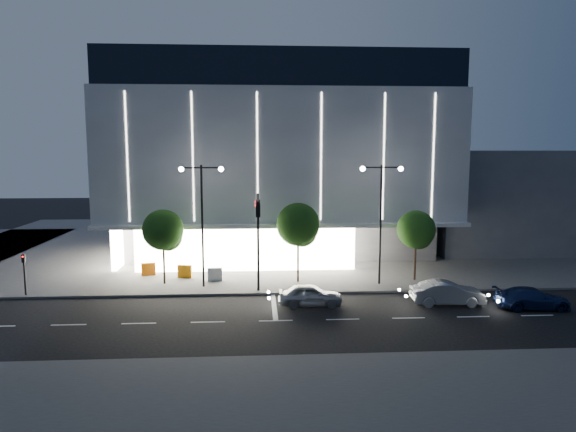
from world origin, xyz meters
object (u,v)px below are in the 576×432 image
at_px(tree_left, 163,232).
at_px(barrier_d, 215,274).
at_px(barrier_a, 148,269).
at_px(ped_signal_far, 24,270).
at_px(traffic_mast, 258,225).
at_px(street_lamp_east, 381,206).
at_px(car_lead, 310,295).
at_px(barrier_c, 185,271).
at_px(car_second, 447,293).
at_px(tree_right, 416,232).
at_px(street_lamp_west, 202,207).
at_px(tree_mid, 298,227).
at_px(car_third, 532,298).

height_order(tree_left, barrier_d, tree_left).
bearing_deg(barrier_a, ped_signal_far, -156.21).
relative_size(ped_signal_far, barrier_a, 2.73).
bearing_deg(ped_signal_far, barrier_a, 35.46).
bearing_deg(ped_signal_far, traffic_mast, -4.15).
xyz_separation_m(street_lamp_east, car_lead, (-5.65, -4.67, -5.25)).
bearing_deg(tree_left, barrier_c, 53.87).
height_order(ped_signal_far, barrier_c, ped_signal_far).
bearing_deg(barrier_c, traffic_mast, -31.83).
xyz_separation_m(traffic_mast, car_lead, (3.35, -2.01, -4.32)).
bearing_deg(barrier_a, barrier_c, -29.51).
bearing_deg(barrier_a, tree_left, -68.27).
xyz_separation_m(traffic_mast, car_second, (12.31, -2.30, -4.25)).
relative_size(barrier_a, barrier_d, 1.00).
xyz_separation_m(street_lamp_east, tree_right, (3.03, 1.02, -2.07)).
bearing_deg(traffic_mast, barrier_d, 127.76).
xyz_separation_m(street_lamp_west, barrier_d, (0.70, 1.60, -5.31)).
height_order(tree_left, car_second, tree_left).
bearing_deg(barrier_d, ped_signal_far, -168.21).
distance_m(traffic_mast, tree_left, 7.95).
bearing_deg(barrier_a, tree_mid, -24.42).
height_order(tree_right, car_third, tree_right).
relative_size(car_third, barrier_a, 4.19).
xyz_separation_m(tree_mid, barrier_c, (-8.76, 1.70, -3.68)).
height_order(traffic_mast, barrier_a, traffic_mast).
bearing_deg(barrier_c, street_lamp_east, 0.88).
bearing_deg(tree_right, car_second, -87.33).
distance_m(tree_mid, car_second, 11.60).
xyz_separation_m(ped_signal_far, tree_right, (28.03, 2.52, 2.00)).
xyz_separation_m(car_lead, barrier_c, (-9.08, 7.39, -0.05)).
bearing_deg(barrier_c, car_second, -11.74).
distance_m(tree_right, car_lead, 10.86).
relative_size(street_lamp_west, street_lamp_east, 1.00).
relative_size(tree_right, barrier_d, 5.01).
bearing_deg(ped_signal_far, car_lead, -9.30).
xyz_separation_m(street_lamp_east, car_third, (8.42, -6.10, -5.29)).
bearing_deg(barrier_c, street_lamp_west, -46.09).
distance_m(street_lamp_west, tree_right, 16.19).
height_order(tree_mid, barrier_d, tree_mid).
relative_size(car_lead, car_third, 0.90).
height_order(ped_signal_far, barrier_d, ped_signal_far).
bearing_deg(street_lamp_east, tree_mid, 170.31).
bearing_deg(car_third, car_lead, 87.50).
relative_size(ped_signal_far, tree_mid, 0.49).
bearing_deg(barrier_d, tree_left, -172.94).
xyz_separation_m(tree_mid, tree_right, (9.00, -0.00, -0.45)).
relative_size(traffic_mast, street_lamp_east, 0.79).
bearing_deg(street_lamp_west, car_second, -16.94).
bearing_deg(car_lead, car_second, -89.37).
relative_size(tree_mid, barrier_a, 5.59).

